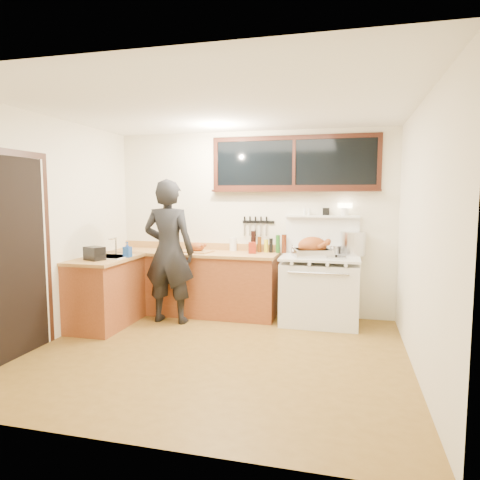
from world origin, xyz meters
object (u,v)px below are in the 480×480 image
(vintage_stove, at_px, (320,289))
(man, at_px, (169,252))
(roast_turkey, at_px, (313,249))
(cutting_board, at_px, (197,248))

(vintage_stove, height_order, man, man)
(vintage_stove, height_order, roast_turkey, vintage_stove)
(man, distance_m, roast_turkey, 1.90)
(vintage_stove, bearing_deg, roast_turkey, -160.52)
(man, height_order, cutting_board, man)
(cutting_board, bearing_deg, man, -120.97)
(man, xyz_separation_m, roast_turkey, (1.86, 0.39, 0.05))
(vintage_stove, xyz_separation_m, cutting_board, (-1.71, -0.01, 0.49))
(cutting_board, height_order, roast_turkey, roast_turkey)
(roast_turkey, bearing_deg, cutting_board, 178.97)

